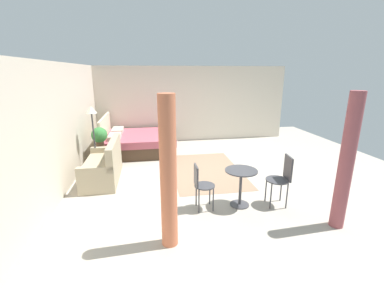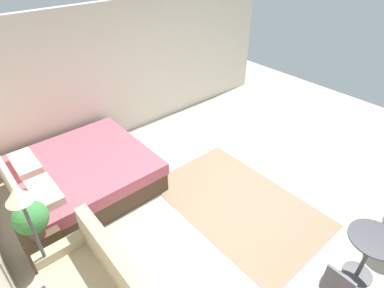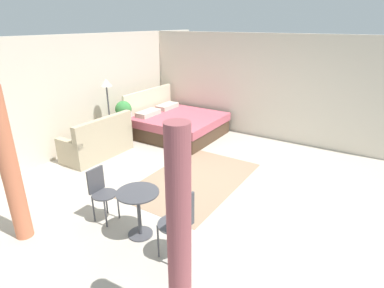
{
  "view_description": "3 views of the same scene",
  "coord_description": "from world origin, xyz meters",
  "views": [
    {
      "loc": [
        -5.87,
        1.52,
        2.35
      ],
      "look_at": [
        -0.2,
        0.56,
        0.74
      ],
      "focal_mm": 24.19,
      "sensor_mm": 36.0,
      "label": 1
    },
    {
      "loc": [
        -2.21,
        2.96,
        3.51
      ],
      "look_at": [
        0.64,
        0.53,
        0.91
      ],
      "focal_mm": 29.18,
      "sensor_mm": 36.0,
      "label": 2
    },
    {
      "loc": [
        -4.46,
        -2.57,
        2.78
      ],
      "look_at": [
        -0.39,
        0.01,
        0.87
      ],
      "focal_mm": 29.08,
      "sensor_mm": 36.0,
      "label": 3
    }
  ],
  "objects": [
    {
      "name": "bed",
      "position": [
        1.82,
        1.87,
        0.3
      ],
      "size": [
        1.92,
        2.03,
        1.1
      ],
      "color": "#473323",
      "rests_on": "ground"
    },
    {
      "name": "cafe_chair_near_window",
      "position": [
        -1.93,
        -0.78,
        0.56
      ],
      "size": [
        0.46,
        0.46,
        0.93
      ],
      "color": "#3F3F44",
      "rests_on": "ground"
    },
    {
      "name": "couch",
      "position": [
        -0.23,
        2.55,
        0.31
      ],
      "size": [
        1.52,
        0.71,
        0.91
      ],
      "color": "tan",
      "rests_on": "ground"
    },
    {
      "name": "balcony_table",
      "position": [
        -1.83,
        -0.04,
        0.47
      ],
      "size": [
        0.57,
        0.57,
        0.68
      ],
      "color": "#3F3F44",
      "rests_on": "ground"
    },
    {
      "name": "curtain_right",
      "position": [
        -2.7,
        1.3,
        1.05
      ],
      "size": [
        0.22,
        0.22,
        2.1
      ],
      "color": "#D1704C",
      "rests_on": "ground"
    },
    {
      "name": "potted_plant",
      "position": [
        0.84,
        2.78,
        0.77
      ],
      "size": [
        0.4,
        0.4,
        0.5
      ],
      "color": "brown",
      "rests_on": "nightstand"
    },
    {
      "name": "floor_lamp",
      "position": [
        0.42,
        2.83,
        1.26
      ],
      "size": [
        0.26,
        0.26,
        1.58
      ],
      "color": "#3F3F44",
      "rests_on": "ground"
    },
    {
      "name": "wall_right",
      "position": [
        2.95,
        0.0,
        1.27
      ],
      "size": [
        0.12,
        6.54,
        2.54
      ],
      "primitive_type": "cube",
      "color": "beige",
      "rests_on": "ground"
    },
    {
      "name": "cafe_chair_near_couch",
      "position": [
        -1.83,
        0.69,
        0.5
      ],
      "size": [
        0.36,
        0.36,
        0.82
      ],
      "color": "#3F3F44",
      "rests_on": "ground"
    },
    {
      "name": "ground_plane",
      "position": [
        0.0,
        0.0,
        -0.01
      ],
      "size": [
        8.91,
        9.54,
        0.02
      ],
      "primitive_type": "cube",
      "color": "#B2A899"
    },
    {
      "name": "vase",
      "position": [
        1.06,
        2.81,
        0.6
      ],
      "size": [
        0.12,
        0.12,
        0.22
      ],
      "color": "silver",
      "rests_on": "nightstand"
    },
    {
      "name": "curtain_left",
      "position": [
        -2.7,
        -1.33,
        1.05
      ],
      "size": [
        0.21,
        0.21,
        2.1
      ],
      "color": "#994C51",
      "rests_on": "ground"
    },
    {
      "name": "wall_back",
      "position": [
        0.0,
        3.27,
        1.27
      ],
      "size": [
        8.91,
        0.12,
        2.54
      ],
      "primitive_type": "cube",
      "color": "beige",
      "rests_on": "ground"
    },
    {
      "name": "nightstand",
      "position": [
        0.94,
        2.77,
        0.24
      ],
      "size": [
        0.4,
        0.43,
        0.49
      ],
      "color": "brown",
      "rests_on": "ground"
    },
    {
      "name": "area_rug",
      "position": [
        -0.05,
        0.18,
        0.0
      ],
      "size": [
        2.58,
        1.64,
        0.01
      ],
      "primitive_type": "cube",
      "color": "#93755B",
      "rests_on": "ground"
    }
  ]
}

